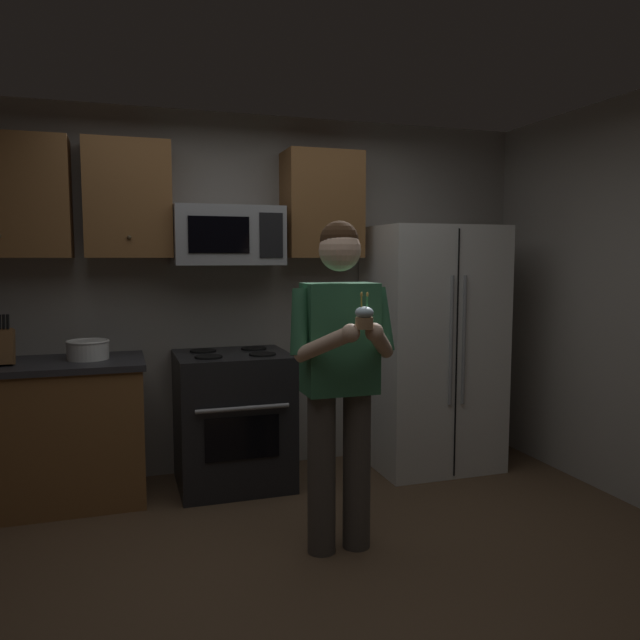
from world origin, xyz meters
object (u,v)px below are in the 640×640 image
Objects in this scene: refrigerator at (432,347)px; oven_range at (233,419)px; cupcake at (364,317)px; microwave at (228,236)px; bowl_large_white at (88,349)px; person at (340,368)px; knife_block at (0,346)px.

oven_range is at bearing 178.50° from refrigerator.
cupcake is (-1.13, -1.45, 0.39)m from refrigerator.
microwave is at bearing 173.97° from refrigerator.
cupcake is at bearing -76.14° from oven_range.
oven_range is 0.52× the size of refrigerator.
bowl_large_white is 1.76m from person.
cupcake is (1.79, -1.46, 0.26)m from knife_block.
cupcake is at bearing -39.12° from knife_block.
knife_block is 2.12m from person.
knife_block is at bearing -171.91° from bowl_large_white.
refrigerator is at bearing 51.92° from cupcake.
refrigerator is at bearing 44.59° from person.
cupcake is (0.37, -1.60, -0.43)m from microwave.
cupcake reaches higher than knife_block.
refrigerator is at bearing -1.90° from bowl_large_white.
microwave is 1.51m from person.
bowl_large_white is at bearing 177.46° from oven_range.
knife_block is at bearing -178.80° from oven_range.
cupcake is (1.29, -1.53, 0.31)m from bowl_large_white.
refrigerator is (1.50, -0.04, 0.44)m from oven_range.
refrigerator is at bearing -1.50° from oven_range.
knife_block is 0.51m from bowl_large_white.
refrigerator is (1.50, -0.16, -0.82)m from microwave.
bowl_large_white is 1.54× the size of cupcake.
oven_range is at bearing -2.54° from bowl_large_white.
oven_range is at bearing 1.20° from knife_block.
oven_range is 1.56m from refrigerator.
refrigerator is 1.88m from cupcake.
knife_block is 0.18× the size of person.
cupcake is at bearing -49.76° from bowl_large_white.
knife_block is 1.84× the size of cupcake.
microwave is 2.31× the size of knife_block.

